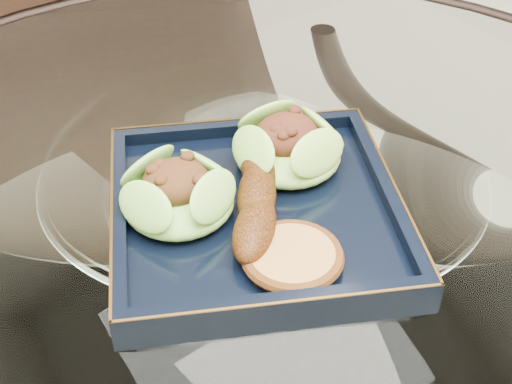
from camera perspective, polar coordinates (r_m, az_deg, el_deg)
dining_table at (r=0.83m, az=0.50°, el=-9.35°), size 1.13×1.13×0.77m
dining_chair at (r=1.20m, az=-10.44°, el=6.12°), size 0.60×0.60×1.04m
navy_plate at (r=0.68m, az=0.00°, el=-1.96°), size 0.36×0.36×0.02m
lettuce_wrap_left at (r=0.66m, az=-6.23°, el=-0.35°), size 0.11×0.11×0.04m
lettuce_wrap_right at (r=0.72m, az=2.58°, el=3.47°), size 0.14×0.14×0.04m
roasted_plantain at (r=0.67m, az=0.06°, el=-0.25°), size 0.13×0.16×0.03m
crumb_patty at (r=0.62m, az=2.92°, el=-5.30°), size 0.08×0.08×0.01m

